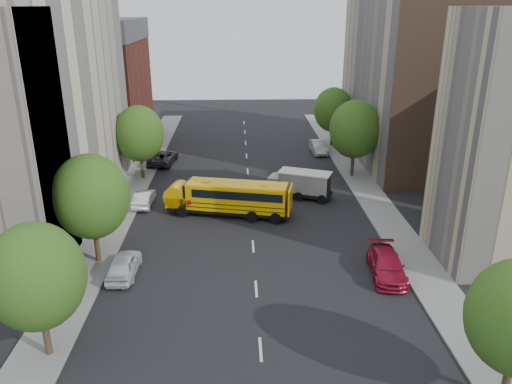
{
  "coord_description": "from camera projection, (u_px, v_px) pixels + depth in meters",
  "views": [
    {
      "loc": [
        -1.07,
        -35.7,
        17.1
      ],
      "look_at": [
        0.37,
        2.0,
        2.87
      ],
      "focal_mm": 35.0,
      "sensor_mm": 36.0,
      "label": 1
    }
  ],
  "objects": [
    {
      "name": "safari_truck",
      "position": [
        300.0,
        184.0,
        46.75
      ],
      "size": [
        6.3,
        4.13,
        2.56
      ],
      "rotation": [
        0.0,
        0.0,
        -0.38
      ],
      "color": "black",
      "rests_on": "ground"
    },
    {
      "name": "parked_car_1",
      "position": [
        144.0,
        198.0,
        45.02
      ],
      "size": [
        1.54,
        4.22,
        1.38
      ],
      "primitive_type": "imported",
      "rotation": [
        0.0,
        0.0,
        3.12
      ],
      "color": "silver",
      "rests_on": "ground"
    },
    {
      "name": "ground",
      "position": [
        252.0,
        235.0,
        39.46
      ],
      "size": [
        120.0,
        120.0,
        0.0
      ],
      "primitive_type": "plane",
      "color": "black",
      "rests_on": "ground"
    },
    {
      "name": "parked_car_0",
      "position": [
        124.0,
        265.0,
        33.34
      ],
      "size": [
        1.88,
        4.5,
        1.52
      ],
      "primitive_type": "imported",
      "rotation": [
        0.0,
        0.0,
        3.12
      ],
      "color": "silver",
      "rests_on": "ground"
    },
    {
      "name": "street_tree_1",
      "position": [
        91.0,
        197.0,
        33.57
      ],
      "size": [
        5.12,
        5.12,
        7.9
      ],
      "color": "#38281C",
      "rests_on": "ground"
    },
    {
      "name": "parked_car_2",
      "position": [
        163.0,
        157.0,
        56.83
      ],
      "size": [
        3.16,
        5.87,
        1.57
      ],
      "primitive_type": "imported",
      "rotation": [
        0.0,
        0.0,
        3.04
      ],
      "color": "black",
      "rests_on": "ground"
    },
    {
      "name": "building_left_cream",
      "position": [
        31.0,
        97.0,
        40.89
      ],
      "size": [
        10.0,
        26.0,
        20.0
      ],
      "primitive_type": "cube",
      "color": "beige",
      "rests_on": "ground"
    },
    {
      "name": "street_tree_2",
      "position": [
        139.0,
        134.0,
        50.45
      ],
      "size": [
        4.99,
        4.99,
        7.71
      ],
      "color": "#38281C",
      "rests_on": "ground"
    },
    {
      "name": "building_right_sidewall",
      "position": [
        446.0,
        99.0,
        45.34
      ],
      "size": [
        10.1,
        0.3,
        18.0
      ],
      "primitive_type": "cube",
      "color": "brown",
      "rests_on": "ground"
    },
    {
      "name": "building_right_far",
      "position": [
        407.0,
        82.0,
        55.63
      ],
      "size": [
        10.0,
        22.0,
        18.0
      ],
      "primitive_type": "cube",
      "color": "tan",
      "rests_on": "ground"
    },
    {
      "name": "parked_car_3",
      "position": [
        387.0,
        265.0,
        33.33
      ],
      "size": [
        2.62,
        5.42,
        1.52
      ],
      "primitive_type": "imported",
      "rotation": [
        0.0,
        0.0,
        -0.1
      ],
      "color": "maroon",
      "rests_on": "ground"
    },
    {
      "name": "street_tree_0",
      "position": [
        36.0,
        277.0,
        24.33
      ],
      "size": [
        4.8,
        4.8,
        7.41
      ],
      "color": "#38281C",
      "rests_on": "ground"
    },
    {
      "name": "street_tree_4",
      "position": [
        355.0,
        129.0,
        51.15
      ],
      "size": [
        5.25,
        5.25,
        8.1
      ],
      "color": "#38281C",
      "rests_on": "ground"
    },
    {
      "name": "sidewalk_left",
      "position": [
        120.0,
        212.0,
        43.7
      ],
      "size": [
        3.0,
        80.0,
        0.12
      ],
      "primitive_type": "cube",
      "color": "slate",
      "rests_on": "ground"
    },
    {
      "name": "school_bus",
      "position": [
        228.0,
        196.0,
        42.72
      ],
      "size": [
        10.86,
        4.64,
        2.99
      ],
      "rotation": [
        0.0,
        0.0,
        -0.22
      ],
      "color": "black",
      "rests_on": "ground"
    },
    {
      "name": "lane_markings",
      "position": [
        249.0,
        191.0,
        48.8
      ],
      "size": [
        0.15,
        64.0,
        0.01
      ],
      "primitive_type": "cube",
      "color": "silver",
      "rests_on": "ground"
    },
    {
      "name": "sidewalk_right",
      "position": [
        379.0,
        208.0,
        44.52
      ],
      "size": [
        3.0,
        80.0,
        0.12
      ],
      "primitive_type": "cube",
      "color": "slate",
      "rests_on": "ground"
    },
    {
      "name": "street_tree_5",
      "position": [
        333.0,
        110.0,
        62.5
      ],
      "size": [
        4.86,
        4.86,
        7.51
      ],
      "color": "#38281C",
      "rests_on": "ground"
    },
    {
      "name": "parked_car_5",
      "position": [
        318.0,
        147.0,
        60.91
      ],
      "size": [
        1.81,
        4.66,
        1.51
      ],
      "primitive_type": "imported",
      "rotation": [
        0.0,
        0.0,
        0.05
      ],
      "color": "#9B9A96",
      "rests_on": "ground"
    },
    {
      "name": "building_left_redbrick",
      "position": [
        102.0,
        94.0,
        62.7
      ],
      "size": [
        10.0,
        15.0,
        13.0
      ],
      "primitive_type": "cube",
      "color": "maroon",
      "rests_on": "ground"
    }
  ]
}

